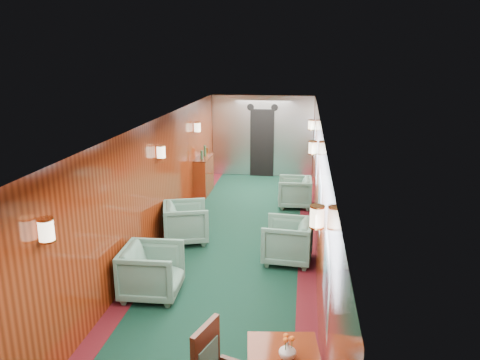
{
  "coord_description": "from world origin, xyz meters",
  "views": [
    {
      "loc": [
        1.22,
        -7.73,
        3.58
      ],
      "look_at": [
        0.0,
        1.09,
        1.15
      ],
      "focal_mm": 35.0,
      "sensor_mm": 36.0,
      "label": 1
    }
  ],
  "objects_px": {
    "armchair_right_far": "(295,192)",
    "armchair_right_near": "(287,241)",
    "armchair_left_near": "(152,271)",
    "armchair_left_far": "(186,222)",
    "credenza": "(204,175)"
  },
  "relations": [
    {
      "from": "armchair_right_near",
      "to": "armchair_right_far",
      "type": "bearing_deg",
      "value": -176.33
    },
    {
      "from": "credenza",
      "to": "armchair_right_near",
      "type": "relative_size",
      "value": 1.48
    },
    {
      "from": "armchair_left_far",
      "to": "credenza",
      "type": "bearing_deg",
      "value": -10.76
    },
    {
      "from": "armchair_right_far",
      "to": "armchair_left_near",
      "type": "bearing_deg",
      "value": -25.14
    },
    {
      "from": "credenza",
      "to": "armchair_right_near",
      "type": "bearing_deg",
      "value": -59.03
    },
    {
      "from": "armchair_right_near",
      "to": "armchair_right_far",
      "type": "height_order",
      "value": "armchair_right_near"
    },
    {
      "from": "armchair_left_near",
      "to": "armchair_right_far",
      "type": "relative_size",
      "value": 1.1
    },
    {
      "from": "armchair_right_near",
      "to": "armchair_left_near",
      "type": "bearing_deg",
      "value": -48.41
    },
    {
      "from": "armchair_left_near",
      "to": "armchair_right_near",
      "type": "relative_size",
      "value": 1.03
    },
    {
      "from": "armchair_left_near",
      "to": "armchair_right_far",
      "type": "bearing_deg",
      "value": -26.14
    },
    {
      "from": "armchair_left_near",
      "to": "armchair_left_far",
      "type": "height_order",
      "value": "armchair_left_near"
    },
    {
      "from": "armchair_left_near",
      "to": "credenza",
      "type": "bearing_deg",
      "value": 1.57
    },
    {
      "from": "armchair_right_far",
      "to": "armchair_right_near",
      "type": "bearing_deg",
      "value": -2.23
    },
    {
      "from": "armchair_left_near",
      "to": "armchair_left_far",
      "type": "distance_m",
      "value": 2.14
    },
    {
      "from": "armchair_left_far",
      "to": "armchair_right_far",
      "type": "height_order",
      "value": "armchair_left_far"
    }
  ]
}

